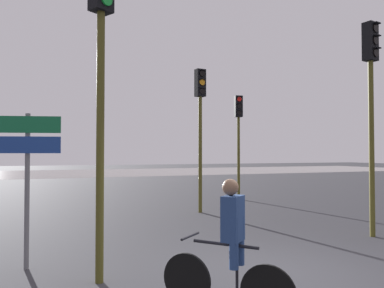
{
  "coord_description": "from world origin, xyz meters",
  "views": [
    {
      "loc": [
        -3.38,
        -4.95,
        1.92
      ],
      "look_at": [
        0.5,
        5.0,
        2.2
      ],
      "focal_mm": 35.0,
      "sensor_mm": 36.0,
      "label": 1
    }
  ],
  "objects_px": {
    "traffic_light_near_left": "(101,54)",
    "traffic_light_near_right": "(371,89)",
    "cyclist": "(230,246)",
    "traffic_light_far_right": "(239,127)",
    "traffic_light_center": "(200,113)",
    "direction_sign_post": "(27,161)"
  },
  "relations": [
    {
      "from": "cyclist",
      "to": "traffic_light_far_right",
      "type": "bearing_deg",
      "value": 19.84
    },
    {
      "from": "traffic_light_near_left",
      "to": "traffic_light_near_right",
      "type": "distance_m",
      "value": 6.38
    },
    {
      "from": "traffic_light_near_left",
      "to": "traffic_light_far_right",
      "type": "xyz_separation_m",
      "value": [
        6.82,
        8.26,
        -0.38
      ]
    },
    {
      "from": "traffic_light_center",
      "to": "cyclist",
      "type": "distance_m",
      "value": 8.14
    },
    {
      "from": "direction_sign_post",
      "to": "traffic_light_near_right",
      "type": "bearing_deg",
      "value": -167.18
    },
    {
      "from": "traffic_light_near_left",
      "to": "traffic_light_center",
      "type": "xyz_separation_m",
      "value": [
        3.96,
        5.6,
        -0.17
      ]
    },
    {
      "from": "traffic_light_near_right",
      "to": "cyclist",
      "type": "xyz_separation_m",
      "value": [
        -5.02,
        -2.56,
        -2.62
      ]
    },
    {
      "from": "traffic_light_center",
      "to": "cyclist",
      "type": "bearing_deg",
      "value": 62.64
    },
    {
      "from": "traffic_light_near_right",
      "to": "cyclist",
      "type": "distance_m",
      "value": 6.21
    },
    {
      "from": "traffic_light_center",
      "to": "traffic_light_near_left",
      "type": "bearing_deg",
      "value": 47.35
    },
    {
      "from": "traffic_light_far_right",
      "to": "direction_sign_post",
      "type": "bearing_deg",
      "value": 53.03
    },
    {
      "from": "traffic_light_center",
      "to": "direction_sign_post",
      "type": "distance_m",
      "value": 6.9
    },
    {
      "from": "traffic_light_center",
      "to": "direction_sign_post",
      "type": "xyz_separation_m",
      "value": [
        -5.02,
        -4.51,
        -1.46
      ]
    },
    {
      "from": "traffic_light_far_right",
      "to": "traffic_light_center",
      "type": "height_order",
      "value": "traffic_light_center"
    },
    {
      "from": "traffic_light_near_right",
      "to": "traffic_light_center",
      "type": "height_order",
      "value": "traffic_light_near_right"
    },
    {
      "from": "traffic_light_far_right",
      "to": "traffic_light_center",
      "type": "distance_m",
      "value": 3.91
    },
    {
      "from": "traffic_light_near_right",
      "to": "direction_sign_post",
      "type": "distance_m",
      "value": 7.56
    },
    {
      "from": "traffic_light_near_left",
      "to": "traffic_light_far_right",
      "type": "distance_m",
      "value": 10.72
    },
    {
      "from": "traffic_light_far_right",
      "to": "traffic_light_center",
      "type": "xyz_separation_m",
      "value": [
        -2.86,
        -2.66,
        0.21
      ]
    },
    {
      "from": "traffic_light_far_right",
      "to": "direction_sign_post",
      "type": "height_order",
      "value": "traffic_light_far_right"
    },
    {
      "from": "direction_sign_post",
      "to": "traffic_light_near_left",
      "type": "bearing_deg",
      "value": 148.74
    },
    {
      "from": "traffic_light_near_right",
      "to": "direction_sign_post",
      "type": "xyz_separation_m",
      "value": [
        -7.38,
        0.23,
        -1.65
      ]
    }
  ]
}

